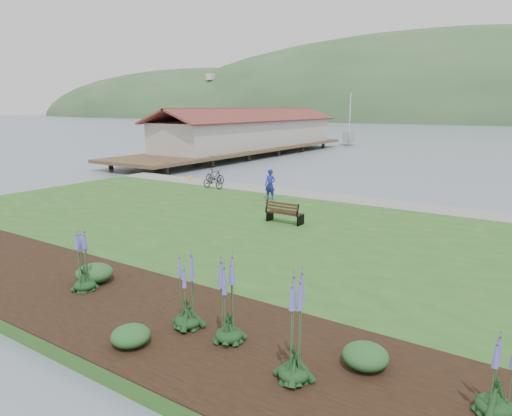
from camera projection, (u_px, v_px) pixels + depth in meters
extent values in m
plane|color=slate|center=(274.00, 231.00, 20.78)|extent=(600.00, 600.00, 0.00)
cube|color=#29581F|center=(249.00, 237.00, 19.11)|extent=(34.00, 20.00, 0.40)
cube|color=gray|center=(336.00, 198.00, 26.30)|extent=(34.00, 2.20, 0.03)
cube|color=black|center=(170.00, 322.00, 11.09)|extent=(24.00, 4.40, 0.04)
cube|color=#4C3826|center=(243.00, 148.00, 52.54)|extent=(8.00, 36.00, 0.30)
cube|color=#B2ADA3|center=(253.00, 133.00, 53.81)|extent=(6.40, 28.00, 3.00)
cube|color=black|center=(285.00, 213.00, 20.57)|extent=(1.66, 0.60, 0.05)
cube|color=black|center=(282.00, 207.00, 20.26)|extent=(1.65, 0.18, 0.52)
cube|color=black|center=(270.00, 215.00, 21.07)|extent=(0.07, 0.57, 0.45)
cube|color=black|center=(301.00, 220.00, 20.18)|extent=(0.07, 0.57, 0.45)
imported|color=#212498|center=(270.00, 182.00, 25.52)|extent=(0.78, 0.56, 2.04)
imported|color=black|center=(213.00, 182.00, 29.29)|extent=(0.68, 1.68, 0.86)
imported|color=black|center=(215.00, 176.00, 31.11)|extent=(0.63, 1.71, 1.01)
imported|color=silver|center=(349.00, 145.00, 67.25)|extent=(11.98, 12.06, 23.97)
cube|color=gold|center=(190.00, 178.00, 32.67)|extent=(0.20, 0.28, 0.27)
ellipsoid|color=black|center=(188.00, 321.00, 10.74)|extent=(0.62, 0.62, 0.31)
cone|color=#574EB5|center=(186.00, 280.00, 10.52)|extent=(0.36, 0.36, 1.74)
ellipsoid|color=black|center=(229.00, 335.00, 10.10)|extent=(0.62, 0.62, 0.31)
cone|color=#574EB5|center=(228.00, 286.00, 9.84)|extent=(0.40, 0.40, 2.03)
ellipsoid|color=black|center=(294.00, 373.00, 8.66)|extent=(0.62, 0.62, 0.31)
cone|color=#574EB5|center=(295.00, 316.00, 8.40)|extent=(0.36, 0.36, 2.04)
ellipsoid|color=black|center=(494.00, 406.00, 7.71)|extent=(0.62, 0.62, 0.31)
cone|color=#574EB5|center=(500.00, 357.00, 7.51)|extent=(0.32, 0.32, 1.50)
ellipsoid|color=black|center=(85.00, 285.00, 12.93)|extent=(0.62, 0.62, 0.31)
cone|color=#574EB5|center=(82.00, 249.00, 12.70)|extent=(0.40, 0.40, 1.83)
ellipsoid|color=#1E4C21|center=(94.00, 273.00, 13.53)|extent=(1.08, 1.08, 0.54)
ellipsoid|color=#1E4C21|center=(131.00, 336.00, 9.94)|extent=(0.86, 0.86, 0.43)
ellipsoid|color=#1E4C21|center=(365.00, 356.00, 9.10)|extent=(0.93, 0.93, 0.46)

